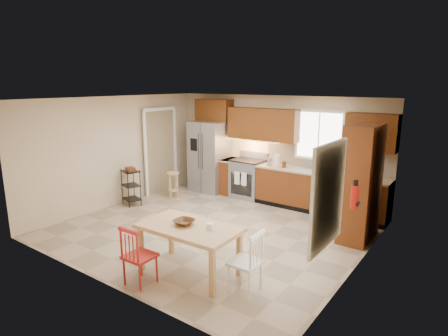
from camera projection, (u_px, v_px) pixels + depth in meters
floor at (212, 229)px, 7.30m from camera, size 5.50×5.50×0.00m
ceiling at (211, 99)px, 6.74m from camera, size 5.50×5.00×0.02m
wall_back at (275, 148)px, 9.00m from camera, size 5.50×0.02×2.50m
wall_front at (98, 200)px, 5.04m from camera, size 5.50×0.02×2.50m
wall_left at (117, 151)px, 8.59m from camera, size 0.02×5.00×2.50m
wall_right at (361, 191)px, 5.45m from camera, size 0.02×5.00×2.50m
refrigerator at (210, 156)px, 9.75m from camera, size 0.92×0.75×1.82m
range_stove at (248, 179)px, 9.24m from camera, size 0.76×0.63×0.92m
base_cabinet_narrow at (230, 176)px, 9.57m from camera, size 0.30×0.60×0.90m
base_cabinet_run at (319, 192)px, 8.21m from camera, size 2.92×0.60×0.90m
dishwasher at (340, 200)px, 7.66m from camera, size 0.60×0.02×0.78m
backsplash at (326, 157)px, 8.27m from camera, size 2.92×0.03×0.55m
upper_over_fridge at (214, 110)px, 9.64m from camera, size 1.00×0.35×0.55m
upper_left_block at (263, 124)px, 8.87m from camera, size 1.80×0.35×0.75m
upper_right_block at (372, 132)px, 7.45m from camera, size 1.00×0.35×0.75m
window_back at (319, 135)px, 8.27m from camera, size 1.12×0.04×1.12m
sink at (312, 173)px, 8.22m from camera, size 0.62×0.46×0.16m
undercab_glow at (251, 140)px, 9.11m from camera, size 1.60×0.30×0.01m
soap_bottle at (328, 170)px, 7.90m from camera, size 0.09×0.09×0.19m
paper_towel at (277, 160)px, 8.63m from camera, size 0.12×0.12×0.28m
canister_steel at (269, 161)px, 8.75m from camera, size 0.11×0.11×0.18m
canister_wood at (284, 165)px, 8.50m from camera, size 0.10×0.10×0.14m
pantry at (361, 183)px, 6.63m from camera, size 0.50×0.95×2.10m
fire_extinguisher at (355, 197)px, 5.68m from camera, size 0.12×0.12×0.36m
window_right at (328, 196)px, 4.54m from camera, size 0.04×1.02×1.32m
doorway at (160, 152)px, 9.62m from camera, size 0.04×0.95×2.10m
dining_table at (189, 250)px, 5.56m from camera, size 1.52×0.88×0.73m
chair_red at (140, 255)px, 5.23m from camera, size 0.42×0.42×0.88m
chair_white at (245, 261)px, 5.04m from camera, size 0.42×0.42×0.88m
table_bowl at (184, 225)px, 5.53m from camera, size 0.31×0.31×0.07m
table_jar at (210, 227)px, 5.36m from camera, size 0.11×0.11×0.12m
bar_stool at (173, 185)px, 9.24m from camera, size 0.40×0.40×0.64m
utility_cart at (131, 187)px, 8.65m from camera, size 0.51×0.45×0.85m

